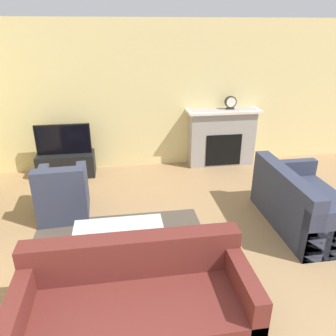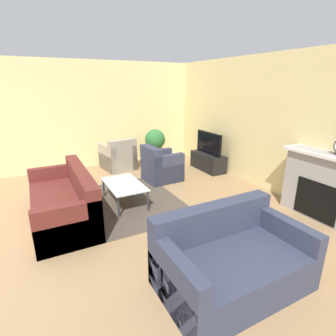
{
  "view_description": "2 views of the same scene",
  "coord_description": "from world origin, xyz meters",
  "views": [
    {
      "loc": [
        -0.25,
        -0.94,
        2.53
      ],
      "look_at": [
        0.36,
        3.02,
        0.81
      ],
      "focal_mm": 35.0,
      "sensor_mm": 36.0,
      "label": 1
    },
    {
      "loc": [
        4.0,
        0.91,
        2.13
      ],
      "look_at": [
        0.44,
        2.78,
        0.83
      ],
      "focal_mm": 28.0,
      "sensor_mm": 36.0,
      "label": 2
    }
  ],
  "objects": [
    {
      "name": "wall_back",
      "position": [
        0.0,
        5.16,
        1.35
      ],
      "size": [
        8.93,
        0.06,
        2.7
      ],
      "color": "beige",
      "rests_on": "ground_plane"
    },
    {
      "name": "area_rug",
      "position": [
        -0.33,
        2.36,
        0.0
      ],
      "size": [
        2.24,
        1.8,
        0.0
      ],
      "color": "#4C4238",
      "rests_on": "ground_plane"
    },
    {
      "name": "fireplace",
      "position": [
        1.72,
        4.95,
        0.58
      ],
      "size": [
        1.4,
        0.41,
        1.11
      ],
      "color": "#9E9993",
      "rests_on": "ground_plane"
    },
    {
      "name": "tv_stand",
      "position": [
        -1.25,
        4.83,
        0.21
      ],
      "size": [
        1.02,
        0.43,
        0.43
      ],
      "color": "black",
      "rests_on": "ground_plane"
    },
    {
      "name": "tv",
      "position": [
        -1.25,
        4.83,
        0.7
      ],
      "size": [
        0.96,
        0.06,
        0.55
      ],
      "color": "black",
      "rests_on": "tv_stand"
    },
    {
      "name": "couch_sectional",
      "position": [
        -0.2,
        1.22,
        0.29
      ],
      "size": [
        1.98,
        0.88,
        0.82
      ],
      "color": "#5B231E",
      "rests_on": "ground_plane"
    },
    {
      "name": "couch_loveseat",
      "position": [
        2.19,
        2.63,
        0.29
      ],
      "size": [
        0.97,
        1.58,
        0.82
      ],
      "rotation": [
        0.0,
        0.0,
        1.57
      ],
      "color": "#33384C",
      "rests_on": "ground_plane"
    },
    {
      "name": "armchair_accent",
      "position": [
        -1.1,
        3.41,
        0.3
      ],
      "size": [
        0.72,
        0.81,
        0.82
      ],
      "rotation": [
        0.0,
        0.0,
        3.19
      ],
      "color": "#33384C",
      "rests_on": "ground_plane"
    },
    {
      "name": "coffee_table",
      "position": [
        -0.33,
        2.27,
        0.35
      ],
      "size": [
        1.04,
        0.6,
        0.39
      ],
      "color": "#333338",
      "rests_on": "ground_plane"
    },
    {
      "name": "mantel_clock",
      "position": [
        1.85,
        4.95,
        1.24
      ],
      "size": [
        0.22,
        0.07,
        0.25
      ],
      "color": "#28231E",
      "rests_on": "fireplace"
    }
  ]
}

